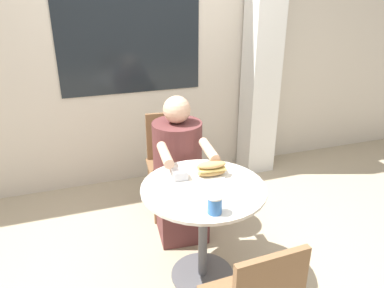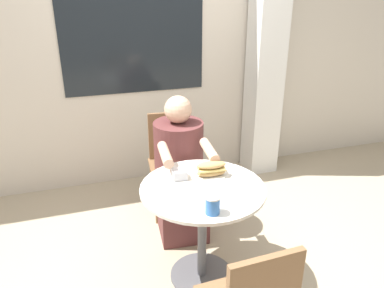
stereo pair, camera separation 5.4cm
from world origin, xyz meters
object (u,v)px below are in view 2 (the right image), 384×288
object	(u,v)px
diner_chair	(170,153)
cafe_table	(202,212)
drink_cup	(213,205)
seated_diner	(180,176)
sandwich_on_plate	(211,170)

from	to	relation	value
diner_chair	cafe_table	bearing A→B (deg)	93.41
diner_chair	drink_cup	xyz separation A→B (m)	(-0.07, -1.24, 0.24)
seated_diner	sandwich_on_plate	xyz separation A→B (m)	(0.08, -0.48, 0.28)
cafe_table	sandwich_on_plate	world-z (taller)	sandwich_on_plate
cafe_table	diner_chair	distance (m)	0.95
cafe_table	sandwich_on_plate	xyz separation A→B (m)	(0.10, 0.11, 0.23)
cafe_table	drink_cup	bearing A→B (deg)	-98.58
seated_diner	drink_cup	world-z (taller)	seated_diner
cafe_table	diner_chair	xyz separation A→B (m)	(0.03, 0.95, -0.01)
cafe_table	sandwich_on_plate	distance (m)	0.28
diner_chair	drink_cup	world-z (taller)	diner_chair
diner_chair	drink_cup	bearing A→B (deg)	91.80
drink_cup	diner_chair	bearing A→B (deg)	86.59
cafe_table	drink_cup	distance (m)	0.38
diner_chair	sandwich_on_plate	size ratio (longest dim) A/B	4.32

